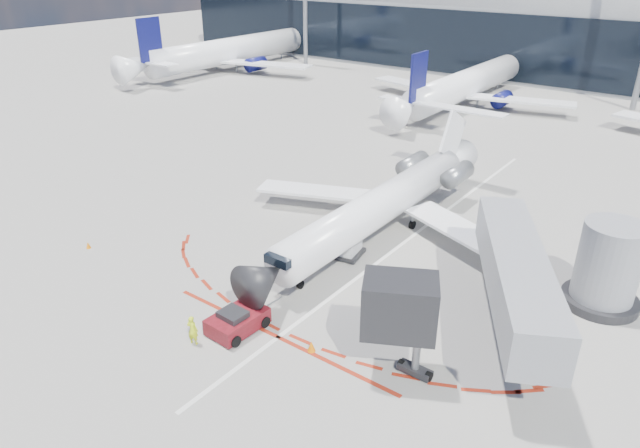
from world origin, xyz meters
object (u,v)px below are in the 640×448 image
Objects in this scene: uld_container at (344,240)px; pushback_tug at (237,321)px; ramp_worker at (193,330)px; regional_jet at (388,201)px.

pushback_tug is at bearing -98.65° from uld_container.
ramp_worker is 11.82m from uld_container.
regional_jet reaches higher than uld_container.
regional_jet is at bearing -109.89° from ramp_worker.
uld_container is at bearing -93.24° from regional_jet.
ramp_worker is (-1.04, -16.52, -1.38)m from regional_jet.
regional_jet is 16.38× the size of ramp_worker.
regional_jet is 10.21× the size of uld_container.
regional_jet is at bearing 77.09° from uld_container.
uld_container is (-0.27, -4.73, -1.12)m from regional_jet.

